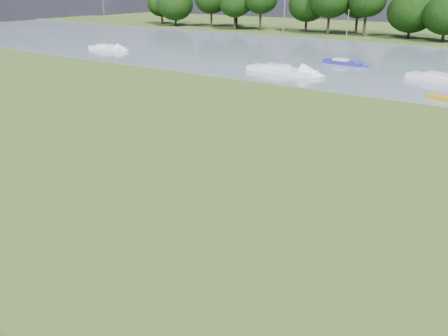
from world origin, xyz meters
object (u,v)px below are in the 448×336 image
Objects in this scene: kayak at (447,99)px; sailboat_2 at (107,47)px; sailboat_0 at (444,77)px; sailboat_4 at (343,61)px; sailboat_3 at (281,68)px.

sailboat_2 reaches higher than kayak.
kayak is at bearing -63.04° from sailboat_0.
sailboat_2 is 35.15m from sailboat_4.
sailboat_2 is (-46.51, -3.08, 0.01)m from sailboat_0.
sailboat_3 is (-16.00, -4.83, 0.00)m from sailboat_0.
kayak is at bearing -10.37° from sailboat_2.
sailboat_4 is (3.82, 9.28, -0.08)m from sailboat_3.
kayak is 0.39× the size of sailboat_2.
sailboat_2 is at bearing -162.00° from kayak.
sailboat_3 reaches higher than sailboat_0.
sailboat_4 is at bearing 175.12° from sailboat_0.
sailboat_3 is 1.40× the size of sailboat_4.
sailboat_0 is at bearing -14.68° from sailboat_4.
sailboat_0 is 1.39× the size of sailboat_4.
sailboat_2 is at bearing 179.75° from sailboat_3.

